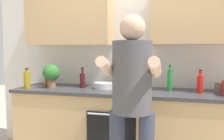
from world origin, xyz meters
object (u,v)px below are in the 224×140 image
object	(u,v)px
bottle_soda	(170,80)
bottle_hotsauce	(200,84)
bottle_oil	(27,80)
bottle_syrup	(47,79)
person_standing	(132,96)
mixing_bowl	(104,85)
knife_block	(132,80)
bottle_wine	(83,80)
cup_stoneware	(218,87)
potted_herb	(51,74)

from	to	relation	value
bottle_soda	bottle_hotsauce	xyz separation A→B (m)	(0.33, -0.05, -0.02)
bottle_oil	bottle_soda	bearing A→B (deg)	8.16
bottle_oil	bottle_syrup	xyz separation A→B (m)	(0.13, 0.26, -0.02)
person_standing	bottle_oil	bearing A→B (deg)	157.52
mixing_bowl	knife_block	xyz separation A→B (m)	(0.37, -0.07, 0.09)
bottle_wine	bottle_hotsauce	bearing A→B (deg)	-1.49
bottle_syrup	mixing_bowl	distance (m)	0.81
bottle_hotsauce	bottle_syrup	world-z (taller)	bottle_hotsauce
bottle_oil	bottle_wine	xyz separation A→B (m)	(0.65, 0.24, -0.01)
bottle_oil	cup_stoneware	world-z (taller)	bottle_oil
bottle_syrup	cup_stoneware	distance (m)	2.16
cup_stoneware	mixing_bowl	distance (m)	1.35
bottle_hotsauce	person_standing	bearing A→B (deg)	-129.14
bottle_wine	knife_block	xyz separation A→B (m)	(0.66, -0.07, 0.03)
bottle_syrup	potted_herb	world-z (taller)	potted_herb
potted_herb	bottle_hotsauce	bearing A→B (deg)	1.91
mixing_bowl	cup_stoneware	bearing A→B (deg)	3.33
bottle_syrup	knife_block	xyz separation A→B (m)	(1.17, -0.10, 0.03)
mixing_bowl	potted_herb	bearing A→B (deg)	-171.63
person_standing	bottle_syrup	distance (m)	1.55
bottle_soda	knife_block	bearing A→B (deg)	-169.60
knife_block	potted_herb	distance (m)	1.05
bottle_oil	bottle_wine	bearing A→B (deg)	20.31
bottle_hotsauce	mixing_bowl	distance (m)	1.14
mixing_bowl	bottle_oil	bearing A→B (deg)	-165.49
potted_herb	mixing_bowl	bearing A→B (deg)	8.37
cup_stoneware	potted_herb	xyz separation A→B (m)	(-2.03, -0.18, 0.12)
knife_block	potted_herb	xyz separation A→B (m)	(-1.04, -0.03, 0.05)
bottle_soda	bottle_syrup	size ratio (longest dim) A/B	1.29
bottle_soda	bottle_syrup	xyz separation A→B (m)	(-1.61, 0.02, -0.04)
bottle_soda	cup_stoneware	bearing A→B (deg)	7.51
bottle_wine	bottle_syrup	world-z (taller)	bottle_wine
knife_block	person_standing	bearing A→B (deg)	-80.87
bottle_oil	bottle_hotsauce	size ratio (longest dim) A/B	0.97
bottle_oil	bottle_hotsauce	distance (m)	2.08
bottle_soda	knife_block	xyz separation A→B (m)	(-0.43, -0.08, -0.00)
person_standing	bottle_wine	bearing A→B (deg)	133.07
bottle_syrup	potted_herb	bearing A→B (deg)	-43.04
cup_stoneware	potted_herb	world-z (taller)	potted_herb
bottle_hotsauce	knife_block	world-z (taller)	knife_block
bottle_wine	cup_stoneware	bearing A→B (deg)	2.83
bottle_hotsauce	potted_herb	distance (m)	1.82
bottle_hotsauce	knife_block	distance (m)	0.77
bottle_soda	bottle_oil	xyz separation A→B (m)	(-1.74, -0.25, -0.02)
bottle_hotsauce	cup_stoneware	distance (m)	0.25
bottle_soda	knife_block	distance (m)	0.44
person_standing	bottle_soda	xyz separation A→B (m)	(0.31, 0.84, 0.04)
person_standing	mixing_bowl	bearing A→B (deg)	120.31
bottle_oil	knife_block	distance (m)	1.32
bottle_oil	mixing_bowl	world-z (taller)	bottle_oil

